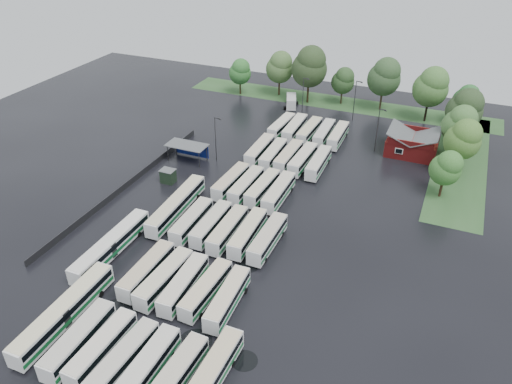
% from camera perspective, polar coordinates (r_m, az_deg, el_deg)
% --- Properties ---
extents(ground, '(160.00, 160.00, 0.00)m').
position_cam_1_polar(ground, '(79.35, -4.76, -5.40)').
color(ground, black).
rests_on(ground, ground).
extents(brick_building, '(10.07, 8.60, 5.39)m').
position_cam_1_polar(brick_building, '(108.63, 17.38, 5.11)').
color(brick_building, maroon).
rests_on(brick_building, ground).
extents(wash_shed, '(8.20, 4.20, 3.58)m').
position_cam_1_polar(wash_shed, '(101.58, -7.79, 5.17)').
color(wash_shed, '#2D2D30').
rests_on(wash_shed, ground).
extents(utility_hut, '(2.70, 2.20, 2.62)m').
position_cam_1_polar(utility_hut, '(94.86, -10.02, 1.82)').
color(utility_hut, black).
rests_on(utility_hut, ground).
extents(grass_strip_north, '(80.00, 10.00, 0.01)m').
position_cam_1_polar(grass_strip_north, '(132.61, 9.15, 10.05)').
color(grass_strip_north, '#2B5025').
rests_on(grass_strip_north, ground).
extents(grass_strip_east, '(10.00, 50.00, 0.01)m').
position_cam_1_polar(grass_strip_east, '(109.28, 22.38, 3.18)').
color(grass_strip_east, '#2B5025').
rests_on(grass_strip_east, ground).
extents(west_fence, '(0.10, 50.00, 1.20)m').
position_cam_1_polar(west_fence, '(95.19, -14.49, 0.86)').
color(west_fence, '#2D2D30').
rests_on(west_fence, ground).
extents(bus_r0c0, '(2.72, 11.46, 3.17)m').
position_cam_1_polar(bus_r0c0, '(64.96, -19.58, -15.61)').
color(bus_r0c0, silver).
rests_on(bus_r0c0, ground).
extents(bus_r0c1, '(2.46, 10.84, 3.01)m').
position_cam_1_polar(bus_r0c1, '(63.42, -17.22, -16.62)').
color(bus_r0c1, silver).
rests_on(bus_r0c1, ground).
extents(bus_r0c2, '(2.79, 10.87, 3.00)m').
position_cam_1_polar(bus_r0c2, '(61.67, -14.88, -17.90)').
color(bus_r0c2, silver).
rests_on(bus_r0c2, ground).
extents(bus_r0c3, '(2.39, 11.17, 3.11)m').
position_cam_1_polar(bus_r0c3, '(60.11, -12.46, -19.08)').
color(bus_r0c3, silver).
rests_on(bus_r0c3, ground).
extents(bus_r0c4, '(2.69, 11.03, 3.05)m').
position_cam_1_polar(bus_r0c4, '(58.86, -9.26, -20.12)').
color(bus_r0c4, silver).
rests_on(bus_r0c4, ground).
extents(bus_r1c0, '(2.40, 11.19, 3.11)m').
position_cam_1_polar(bus_r1c0, '(72.18, -12.36, -8.74)').
color(bus_r1c0, silver).
rests_on(bus_r1c0, ground).
extents(bus_r1c1, '(2.86, 11.39, 3.14)m').
position_cam_1_polar(bus_r1c1, '(70.39, -10.43, -9.68)').
color(bus_r1c1, silver).
rests_on(bus_r1c1, ground).
extents(bus_r1c2, '(2.77, 11.02, 3.04)m').
position_cam_1_polar(bus_r1c2, '(69.15, -8.27, -10.39)').
color(bus_r1c2, silver).
rests_on(bus_r1c2, ground).
extents(bus_r1c3, '(2.72, 10.84, 2.99)m').
position_cam_1_polar(bus_r1c3, '(68.07, -5.73, -11.02)').
color(bus_r1c3, silver).
rests_on(bus_r1c3, ground).
extents(bus_r1c4, '(2.81, 10.88, 3.00)m').
position_cam_1_polar(bus_r1c4, '(66.57, -3.28, -12.06)').
color(bus_r1c4, silver).
rests_on(bus_r1c4, ground).
extents(bus_r2c0, '(2.58, 11.00, 3.05)m').
position_cam_1_polar(bus_r2c0, '(80.94, -7.37, -3.29)').
color(bus_r2c0, silver).
rests_on(bus_r2c0, ground).
extents(bus_r2c1, '(2.41, 10.88, 3.02)m').
position_cam_1_polar(bus_r2c1, '(79.88, -5.14, -3.67)').
color(bus_r2c1, silver).
rests_on(bus_r2c1, ground).
extents(bus_r2c2, '(2.52, 11.07, 3.07)m').
position_cam_1_polar(bus_r2c2, '(78.39, -3.26, -4.32)').
color(bus_r2c2, silver).
rests_on(bus_r2c2, ground).
extents(bus_r2c3, '(2.72, 11.19, 3.10)m').
position_cam_1_polar(bus_r2c3, '(77.54, -0.95, -4.71)').
color(bus_r2c3, silver).
rests_on(bus_r2c3, ground).
extents(bus_r2c4, '(2.38, 11.14, 3.10)m').
position_cam_1_polar(bus_r2c4, '(76.42, 1.34, -5.32)').
color(bus_r2c4, silver).
rests_on(bus_r2c4, ground).
extents(bus_r3c0, '(2.72, 11.07, 3.06)m').
position_cam_1_polar(bus_r3c0, '(91.08, -2.89, 1.23)').
color(bus_r3c0, silver).
rests_on(bus_r3c0, ground).
extents(bus_r3c1, '(2.52, 10.98, 3.04)m').
position_cam_1_polar(bus_r3c1, '(89.82, -1.13, 0.79)').
color(bus_r3c1, silver).
rests_on(bus_r3c1, ground).
extents(bus_r3c2, '(2.72, 10.92, 3.02)m').
position_cam_1_polar(bus_r3c2, '(89.04, 0.74, 0.49)').
color(bus_r3c2, silver).
rests_on(bus_r3c2, ground).
extents(bus_r3c3, '(2.49, 11.31, 3.14)m').
position_cam_1_polar(bus_r3c3, '(87.70, 2.62, -0.02)').
color(bus_r3c3, silver).
rests_on(bus_r3c3, ground).
extents(bus_r4c0, '(2.58, 11.27, 3.13)m').
position_cam_1_polar(bus_r4c0, '(102.10, 0.43, 4.82)').
color(bus_r4c0, silver).
rests_on(bus_r4c0, ground).
extents(bus_r4c1, '(2.51, 10.82, 3.00)m').
position_cam_1_polar(bus_r4c1, '(100.64, 1.99, 4.34)').
color(bus_r4c1, silver).
rests_on(bus_r4c1, ground).
extents(bus_r4c2, '(2.49, 11.13, 3.09)m').
position_cam_1_polar(bus_r4c2, '(99.87, 3.75, 4.10)').
color(bus_r4c2, silver).
rests_on(bus_r4c2, ground).
extents(bus_r4c3, '(2.69, 11.22, 3.10)m').
position_cam_1_polar(bus_r4c3, '(98.89, 5.36, 3.73)').
color(bus_r4c3, silver).
rests_on(bus_r4c3, ground).
extents(bus_r4c4, '(2.56, 11.11, 3.08)m').
position_cam_1_polar(bus_r4c4, '(97.97, 7.15, 3.33)').
color(bus_r4c4, silver).
rests_on(bus_r4c4, ground).
extents(bus_r5c0, '(2.79, 10.91, 3.01)m').
position_cam_1_polar(bus_r5c0, '(113.34, 2.93, 7.55)').
color(bus_r5c0, silver).
rests_on(bus_r5c0, ground).
extents(bus_r5c1, '(2.65, 11.45, 3.17)m').
position_cam_1_polar(bus_r5c1, '(112.23, 4.45, 7.30)').
color(bus_r5c1, silver).
rests_on(bus_r5c1, ground).
extents(bus_r5c2, '(2.65, 11.06, 3.06)m').
position_cam_1_polar(bus_r5c2, '(111.37, 6.11, 6.98)').
color(bus_r5c2, silver).
rests_on(bus_r5c2, ground).
extents(bus_r5c3, '(2.59, 10.91, 3.02)m').
position_cam_1_polar(bus_r5c3, '(110.70, 7.78, 6.69)').
color(bus_r5c3, silver).
rests_on(bus_r5c3, ground).
extents(bus_r5c4, '(2.49, 10.84, 3.01)m').
position_cam_1_polar(bus_r5c4, '(110.03, 9.36, 6.40)').
color(bus_r5c4, silver).
rests_on(bus_r5c4, ground).
extents(artic_bus_west_a, '(2.71, 17.13, 3.17)m').
position_cam_1_polar(artic_bus_west_a, '(68.96, -21.06, -12.67)').
color(artic_bus_west_a, silver).
rests_on(artic_bus_west_a, ground).
extents(artic_bus_west_b, '(3.09, 16.95, 3.13)m').
position_cam_1_polar(artic_bus_west_b, '(85.16, -9.07, -1.47)').
color(artic_bus_west_b, silver).
rests_on(artic_bus_west_b, ground).
extents(artic_bus_west_c, '(2.50, 16.76, 3.11)m').
position_cam_1_polar(artic_bus_west_c, '(78.06, -16.21, -5.88)').
color(artic_bus_west_c, silver).
rests_on(artic_bus_west_c, ground).
extents(minibus, '(4.31, 6.72, 2.76)m').
position_cam_1_polar(minibus, '(128.07, 4.05, 10.33)').
color(minibus, silver).
rests_on(minibus, ground).
extents(tree_north_0, '(5.87, 5.87, 9.73)m').
position_cam_1_polar(tree_north_0, '(134.90, -1.81, 13.62)').
color(tree_north_0, black).
rests_on(tree_north_0, ground).
extents(tree_north_1, '(7.21, 7.21, 11.93)m').
position_cam_1_polar(tree_north_1, '(133.89, 2.77, 14.10)').
color(tree_north_1, '#392416').
rests_on(tree_north_1, ground).
extents(tree_north_2, '(8.95, 8.95, 14.83)m').
position_cam_1_polar(tree_north_2, '(128.63, 6.18, 14.10)').
color(tree_north_2, '#312312').
rests_on(tree_north_2, ground).
extents(tree_north_3, '(5.83, 5.83, 9.66)m').
position_cam_1_polar(tree_north_3, '(130.00, 9.96, 12.46)').
color(tree_north_3, '#3C2D1E').
rests_on(tree_north_3, ground).
extents(tree_north_4, '(8.04, 8.04, 13.32)m').
position_cam_1_polar(tree_north_4, '(127.42, 14.52, 12.67)').
color(tree_north_4, '#36291C').
rests_on(tree_north_4, ground).
extents(tree_north_5, '(8.08, 8.08, 13.39)m').
position_cam_1_polar(tree_north_5, '(123.40, 19.43, 11.31)').
color(tree_north_5, black).
rests_on(tree_north_5, ground).
extents(tree_north_6, '(5.63, 5.63, 9.33)m').
position_cam_1_polar(tree_north_6, '(124.21, 22.98, 9.43)').
color(tree_north_6, black).
rests_on(tree_north_6, ground).
extents(tree_east_0, '(5.58, 5.58, 9.24)m').
position_cam_1_polar(tree_east_0, '(92.76, 20.97, 2.62)').
color(tree_east_0, '#362014').
rests_on(tree_east_0, ground).
extents(tree_east_1, '(6.84, 6.84, 11.34)m').
position_cam_1_polar(tree_east_1, '(101.60, 22.65, 5.63)').
color(tree_east_1, '#381F12').
rests_on(tree_east_1, ground).
extents(tree_east_2, '(6.81, 6.81, 11.27)m').
position_cam_1_polar(tree_east_2, '(108.34, 22.31, 7.24)').
color(tree_east_2, '#2F2217').
rests_on(tree_east_2, ground).
extents(tree_east_3, '(7.61, 7.61, 12.60)m').
position_cam_1_polar(tree_east_3, '(114.16, 22.82, 8.78)').
color(tree_east_3, black).
rests_on(tree_east_3, ground).
extents(tree_east_4, '(5.93, 5.93, 9.81)m').
position_cam_1_polar(tree_east_4, '(125.19, 22.92, 9.76)').
color(tree_east_4, '#312013').
rests_on(tree_east_4, ground).
extents(lamp_post_ne, '(1.47, 0.29, 9.52)m').
position_cam_1_polar(lamp_post_ne, '(106.05, 13.79, 7.21)').
color(lamp_post_ne, '#2D2D30').
rests_on(lamp_post_ne, ground).
extents(lamp_post_nw, '(1.45, 0.28, 9.43)m').
position_cam_1_polar(lamp_post_nw, '(99.62, -4.60, 6.41)').
color(lamp_post_nw, '#2D2D30').
rests_on(lamp_post_nw, ground).
extents(lamp_post_back_w, '(1.45, 0.28, 9.43)m').
position_cam_1_polar(lamp_post_back_w, '(121.66, 5.45, 11.09)').
color(lamp_post_back_w, '#2D2D30').
rests_on(lamp_post_back_w, ground).
extents(lamp_post_back_e, '(1.52, 0.30, 9.87)m').
position_cam_1_polar(lamp_post_back_e, '(120.03, 11.28, 10.48)').
color(lamp_post_back_e, '#2D2D30').
rests_on(lamp_post_back_e, ground).
extents(puddle_0, '(6.47, 6.47, 0.01)m').
position_cam_1_polar(puddle_0, '(69.03, -16.08, -13.53)').
color(puddle_0, black).
rests_on(puddle_0, ground).
extents(puddle_1, '(4.24, 4.24, 0.01)m').
position_cam_1_polar(puddle_1, '(64.05, -6.97, -16.62)').
color(puddle_1, black).
rests_on(puddle_1, ground).
extents(puddle_2, '(6.94, 6.94, 0.01)m').
position_cam_1_polar(puddle_2, '(81.84, -8.03, -4.34)').
color(puddle_2, black).
rests_on(puddle_2, ground).
extents(puddle_3, '(3.73, 3.73, 0.01)m').
position_cam_1_polar(puddle_3, '(74.18, -0.95, -8.31)').
color(puddle_3, black).
rests_on(puddle_3, ground).
extents(puddle_4, '(3.21, 3.21, 0.01)m').
position_cam_1_polar(puddle_4, '(61.76, -1.33, -18.71)').
color(puddle_4, black).
rests_on(puddle_4, ground).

